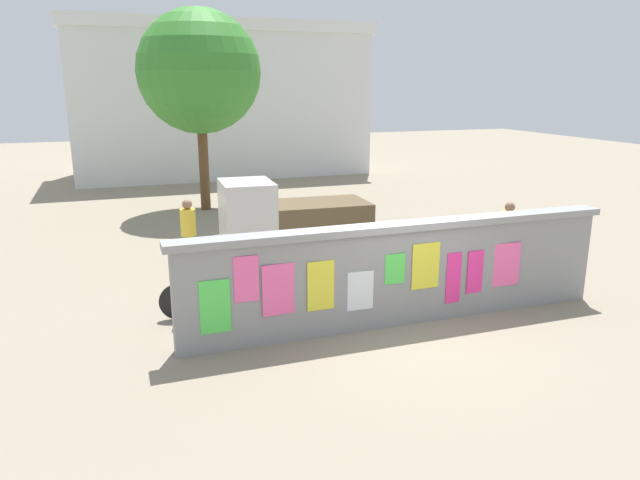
% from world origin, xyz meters
% --- Properties ---
extents(ground, '(60.00, 60.00, 0.00)m').
position_xyz_m(ground, '(0.00, 8.00, 0.00)').
color(ground, gray).
extents(poster_wall, '(8.02, 0.42, 1.81)m').
position_xyz_m(poster_wall, '(-0.01, -0.00, 0.93)').
color(poster_wall, gray).
rests_on(poster_wall, ground).
extents(auto_rickshaw_truck, '(3.67, 1.66, 1.85)m').
position_xyz_m(auto_rickshaw_truck, '(-0.63, 4.88, 0.90)').
color(auto_rickshaw_truck, black).
rests_on(auto_rickshaw_truck, ground).
extents(motorcycle, '(1.89, 0.58, 0.87)m').
position_xyz_m(motorcycle, '(2.35, 3.01, 0.46)').
color(motorcycle, black).
rests_on(motorcycle, ground).
extents(bicycle_near, '(1.67, 0.55, 0.95)m').
position_xyz_m(bicycle_near, '(-3.18, 1.32, 0.36)').
color(bicycle_near, black).
rests_on(bicycle_near, ground).
extents(bicycle_far, '(1.71, 0.44, 0.95)m').
position_xyz_m(bicycle_far, '(-0.61, 1.30, 0.36)').
color(bicycle_far, black).
rests_on(bicycle_far, ground).
extents(person_walking, '(0.41, 0.41, 1.62)m').
position_xyz_m(person_walking, '(-3.10, 4.33, 0.99)').
color(person_walking, '#3F994C').
rests_on(person_walking, ground).
extents(person_bystander, '(0.42, 0.42, 1.62)m').
position_xyz_m(person_bystander, '(3.45, 1.72, 0.99)').
color(person_bystander, purple).
rests_on(person_bystander, ground).
extents(tree_roadside, '(3.90, 3.90, 6.40)m').
position_xyz_m(tree_roadside, '(-1.73, 10.87, 4.44)').
color(tree_roadside, brown).
rests_on(tree_roadside, ground).
extents(building_background, '(13.10, 5.10, 6.69)m').
position_xyz_m(building_background, '(0.34, 18.81, 3.36)').
color(building_background, silver).
rests_on(building_background, ground).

